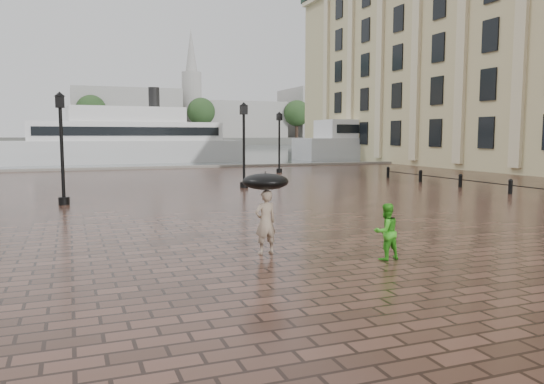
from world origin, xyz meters
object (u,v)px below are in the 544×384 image
Objects in this scene: street_lamps at (149,144)px; child_pedestrian at (386,232)px; adult_pedestrian at (265,222)px; ferry_near at (127,140)px; ferry_far at (402,137)px.

child_pedestrian is at bearing -83.22° from street_lamps.
adult_pedestrian is 0.06× the size of ferry_near.
adult_pedestrian is (0.08, -18.88, -1.56)m from street_lamps.
ferry_far is at bearing -129.90° from child_pedestrian.
street_lamps is 25.08m from ferry_near.
ferry_near is at bearing -93.52° from child_pedestrian.
child_pedestrian is (2.43, -20.42, -1.68)m from street_lamps.
adult_pedestrian is 1.19× the size of child_pedestrian.
ferry_near reaches higher than street_lamps.
street_lamps is at bearing -142.07° from ferry_far.
child_pedestrian is 0.05× the size of ferry_near.
child_pedestrian is 45.51m from ferry_near.
ferry_near is at bearing -101.05° from adult_pedestrian.
ferry_near is (-1.13, 45.47, 1.66)m from child_pedestrian.
street_lamps is at bearing -96.77° from ferry_near.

